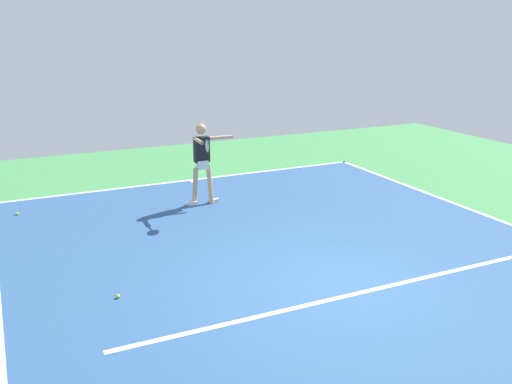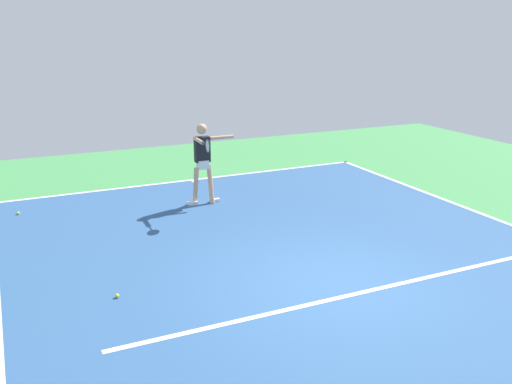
% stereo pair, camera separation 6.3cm
% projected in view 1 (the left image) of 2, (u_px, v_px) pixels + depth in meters
% --- Properties ---
extents(ground_plane, '(22.98, 22.98, 0.00)m').
position_uv_depth(ground_plane, '(333.00, 285.00, 8.94)').
color(ground_plane, '#428E4C').
extents(court_surface, '(9.77, 13.95, 0.00)m').
position_uv_depth(court_surface, '(333.00, 284.00, 8.94)').
color(court_surface, '#2D5484').
rests_on(court_surface, ground_plane).
extents(court_line_baseline_near, '(9.77, 0.10, 0.01)m').
position_uv_depth(court_line_baseline_near, '(191.00, 180.00, 14.95)').
color(court_line_baseline_near, white).
rests_on(court_line_baseline_near, ground_plane).
extents(court_line_sideline_right, '(0.10, 13.95, 0.01)m').
position_uv_depth(court_line_sideline_right, '(1.00, 358.00, 6.97)').
color(court_line_sideline_right, white).
rests_on(court_line_sideline_right, ground_plane).
extents(court_line_service, '(7.33, 0.10, 0.01)m').
position_uv_depth(court_line_service, '(348.00, 295.00, 8.57)').
color(court_line_service, white).
rests_on(court_line_service, ground_plane).
extents(court_line_centre_mark, '(0.10, 0.30, 0.01)m').
position_uv_depth(court_line_centre_mark, '(193.00, 182.00, 14.77)').
color(court_line_centre_mark, white).
rests_on(court_line_centre_mark, ground_plane).
extents(tennis_player, '(1.14, 1.22, 1.86)m').
position_uv_depth(tennis_player, '(203.00, 158.00, 12.68)').
color(tennis_player, tan).
rests_on(tennis_player, ground_plane).
extents(tennis_ball_centre_court, '(0.07, 0.07, 0.07)m').
position_uv_depth(tennis_ball_centre_court, '(17.00, 214.00, 12.19)').
color(tennis_ball_centre_court, yellow).
rests_on(tennis_ball_centre_court, ground_plane).
extents(tennis_ball_far_corner, '(0.07, 0.07, 0.07)m').
position_uv_depth(tennis_ball_far_corner, '(118.00, 296.00, 8.49)').
color(tennis_ball_far_corner, '#CCE033').
rests_on(tennis_ball_far_corner, ground_plane).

